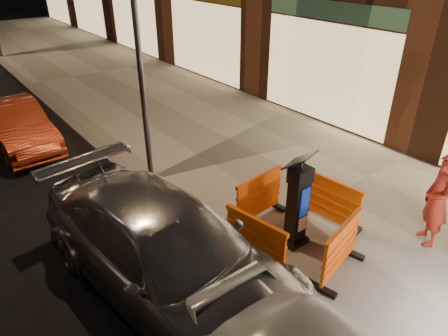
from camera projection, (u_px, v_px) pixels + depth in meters
ground_plane at (223, 258)px, 7.00m from camera, size 120.00×120.00×0.00m
sidewalk at (333, 197)px, 8.58m from camera, size 6.00×60.00×0.15m
kerb at (223, 255)px, 6.96m from camera, size 0.30×60.00×0.15m
parking_kiosk at (298, 203)px, 6.74m from camera, size 0.60×0.60×1.69m
barrier_front at (340, 249)px, 6.27m from camera, size 1.29×0.76×0.94m
barrier_back at (259, 197)px, 7.58m from camera, size 1.25×0.60×0.94m
barrier_kerbside at (255, 242)px, 6.41m from camera, size 0.70×1.28×0.94m
barrier_bldgside at (331, 202)px, 7.44m from camera, size 0.62×1.26×0.94m
car_silver at (171, 287)px, 6.40m from camera, size 2.70×5.39×1.50m
car_red at (22, 146)px, 10.95m from camera, size 1.44×3.77×1.23m
man at (438, 200)px, 6.77m from camera, size 0.72×0.75×1.73m
street_lamp_mid at (138, 44)px, 7.69m from camera, size 0.12×0.12×6.00m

